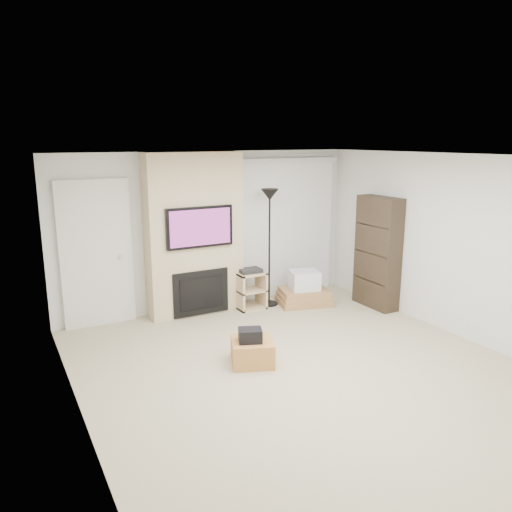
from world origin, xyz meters
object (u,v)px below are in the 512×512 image
ottoman (252,351)px  av_stand (250,287)px  bookshelf (378,253)px  floor_lamp (270,214)px  box_stack (304,291)px

ottoman → av_stand: bearing=62.9°
av_stand → bookshelf: 2.13m
floor_lamp → bookshelf: bearing=-30.6°
av_stand → box_stack: 0.93m
floor_lamp → bookshelf: size_ratio=1.06×
floor_lamp → av_stand: (-0.35, 0.00, -1.16)m
floor_lamp → bookshelf: 1.85m
ottoman → bookshelf: (2.79, 0.94, 0.75)m
floor_lamp → bookshelf: (1.50, -0.89, -0.61)m
floor_lamp → ottoman: bearing=-125.2°
box_stack → bookshelf: (0.97, -0.65, 0.69)m
av_stand → box_stack: size_ratio=0.68×
ottoman → box_stack: size_ratio=0.51×
floor_lamp → bookshelf: floor_lamp is taller
bookshelf → floor_lamp: bearing=149.4°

